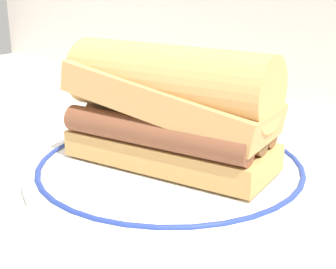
# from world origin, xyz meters

# --- Properties ---
(ground_plane) EXTENTS (1.50, 1.50, 0.00)m
(ground_plane) POSITION_xyz_m (0.00, 0.00, 0.00)
(ground_plane) COLOR white
(plate) EXTENTS (0.29, 0.29, 0.01)m
(plate) POSITION_xyz_m (0.03, -0.00, 0.01)
(plate) COLOR white
(plate) RESTS_ON ground_plane
(sausage_sandwich) EXTENTS (0.22, 0.10, 0.12)m
(sausage_sandwich) POSITION_xyz_m (0.03, -0.00, 0.07)
(sausage_sandwich) COLOR tan
(sausage_sandwich) RESTS_ON plate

